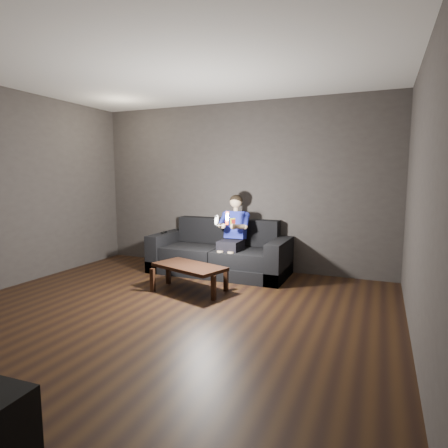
% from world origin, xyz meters
% --- Properties ---
extents(floor, '(5.00, 5.00, 0.00)m').
position_xyz_m(floor, '(0.00, 0.00, 0.00)').
color(floor, black).
rests_on(floor, ground).
extents(back_wall, '(5.00, 0.04, 2.70)m').
position_xyz_m(back_wall, '(0.00, 2.50, 1.35)').
color(back_wall, '#373130').
rests_on(back_wall, ground).
extents(right_wall, '(0.04, 5.00, 2.70)m').
position_xyz_m(right_wall, '(2.50, 0.00, 1.35)').
color(right_wall, '#373130').
rests_on(right_wall, ground).
extents(ceiling, '(5.00, 5.00, 0.02)m').
position_xyz_m(ceiling, '(0.00, 0.00, 2.70)').
color(ceiling, silver).
rests_on(ceiling, back_wall).
extents(sofa, '(2.15, 0.93, 0.83)m').
position_xyz_m(sofa, '(-0.13, 2.04, 0.27)').
color(sofa, black).
rests_on(sofa, floor).
extents(child, '(0.47, 0.58, 1.16)m').
position_xyz_m(child, '(0.12, 1.99, 0.72)').
color(child, black).
rests_on(child, sofa).
extents(wii_remote_red, '(0.05, 0.07, 0.19)m').
position_xyz_m(wii_remote_red, '(0.21, 1.54, 0.94)').
color(wii_remote_red, red).
rests_on(wii_remote_red, child).
extents(nunchuk_white, '(0.07, 0.10, 0.16)m').
position_xyz_m(nunchuk_white, '(0.04, 1.54, 0.90)').
color(nunchuk_white, white).
rests_on(nunchuk_white, child).
extents(wii_remote_black, '(0.07, 0.16, 0.03)m').
position_xyz_m(wii_remote_black, '(-1.10, 1.96, 0.60)').
color(wii_remote_black, black).
rests_on(wii_remote_black, sofa).
extents(coffee_table, '(1.08, 0.76, 0.36)m').
position_xyz_m(coffee_table, '(-0.11, 0.99, 0.31)').
color(coffee_table, black).
rests_on(coffee_table, floor).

